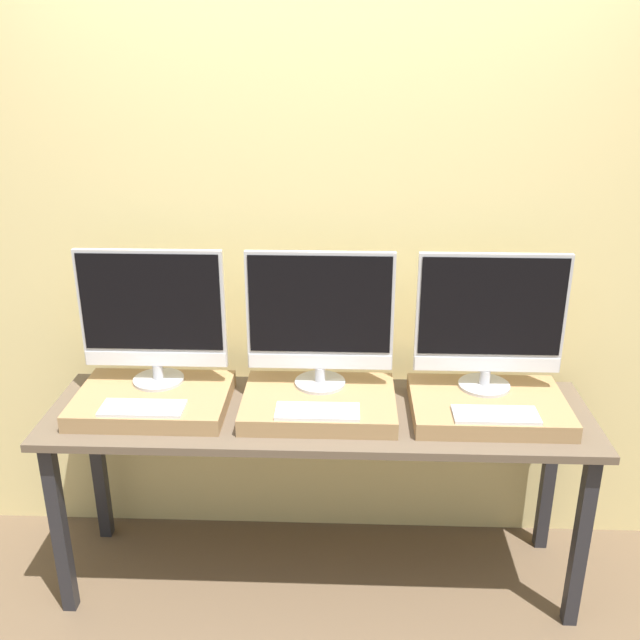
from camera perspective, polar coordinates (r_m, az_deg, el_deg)
ground_plane at (r=2.92m, az=-0.31°, el=-23.24°), size 12.00×12.00×0.00m
wall_back at (r=2.81m, az=0.20°, el=5.93°), size 8.00×0.04×2.60m
workbench at (r=2.72m, az=-0.08°, el=-8.80°), size 2.03×0.56×0.76m
wooden_riser_left at (r=2.77m, az=-13.22°, el=-6.25°), size 0.57×0.41×0.06m
monitor_left at (r=2.73m, az=-13.25°, el=0.44°), size 0.55×0.19×0.53m
keyboard_left at (r=2.64m, az=-14.02°, el=-6.84°), size 0.30×0.12×0.01m
wooden_riser_center at (r=2.67m, az=-0.08°, el=-6.66°), size 0.57×0.41×0.06m
monitor_center at (r=2.63m, az=-0.00°, el=0.26°), size 0.55×0.19×0.53m
keyboard_center at (r=2.54m, az=-0.20°, el=-7.31°), size 0.30×0.12×0.01m
wooden_riser_right at (r=2.72m, az=13.28°, el=-6.72°), size 0.57×0.41×0.06m
monitor_right at (r=2.68m, az=13.47°, el=0.07°), size 0.55×0.19×0.53m
keyboard_right at (r=2.59m, az=13.88°, el=-7.35°), size 0.30×0.12×0.01m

